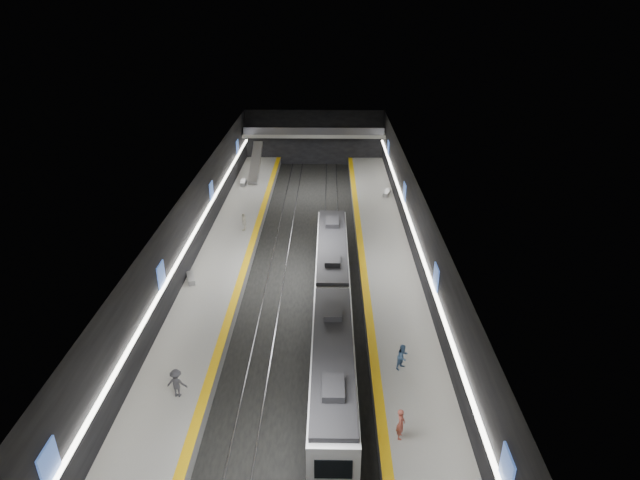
{
  "coord_description": "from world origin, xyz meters",
  "views": [
    {
      "loc": [
        2.19,
        -41.73,
        23.34
      ],
      "look_at": [
        1.38,
        3.57,
        2.2
      ],
      "focal_mm": 30.0,
      "sensor_mm": 36.0,
      "label": 1
    }
  ],
  "objects_px": {
    "passenger_left_a": "(244,222)",
    "bench_right_far": "(387,193)",
    "bench_left_far": "(243,183)",
    "escalator": "(256,163)",
    "train": "(332,306)",
    "passenger_right_a": "(401,424)",
    "passenger_right_b": "(403,357)",
    "bench_left_near": "(191,278)",
    "passenger_left_b": "(177,383)"
  },
  "relations": [
    {
      "from": "passenger_left_b",
      "to": "bench_left_near",
      "type": "bearing_deg",
      "value": -74.76
    },
    {
      "from": "bench_left_near",
      "to": "passenger_left_a",
      "type": "bearing_deg",
      "value": 54.08
    },
    {
      "from": "bench_right_far",
      "to": "passenger_left_a",
      "type": "height_order",
      "value": "passenger_left_a"
    },
    {
      "from": "bench_right_far",
      "to": "passenger_left_b",
      "type": "bearing_deg",
      "value": -97.13
    },
    {
      "from": "bench_left_far",
      "to": "bench_right_far",
      "type": "relative_size",
      "value": 0.97
    },
    {
      "from": "train",
      "to": "passenger_right_b",
      "type": "xyz_separation_m",
      "value": [
        4.54,
        -5.57,
        -0.3
      ]
    },
    {
      "from": "bench_right_far",
      "to": "passenger_right_b",
      "type": "distance_m",
      "value": 32.87
    },
    {
      "from": "bench_left_near",
      "to": "escalator",
      "type": "bearing_deg",
      "value": 65.96
    },
    {
      "from": "train",
      "to": "bench_left_far",
      "type": "distance_m",
      "value": 32.76
    },
    {
      "from": "bench_left_near",
      "to": "passenger_right_b",
      "type": "bearing_deg",
      "value": -54.36
    },
    {
      "from": "bench_left_near",
      "to": "passenger_right_a",
      "type": "distance_m",
      "value": 23.36
    },
    {
      "from": "bench_right_far",
      "to": "passenger_right_b",
      "type": "xyz_separation_m",
      "value": [
        -2.13,
        -32.8,
        0.64
      ]
    },
    {
      "from": "bench_left_near",
      "to": "passenger_right_a",
      "type": "bearing_deg",
      "value": -67.77
    },
    {
      "from": "escalator",
      "to": "bench_left_far",
      "type": "distance_m",
      "value": 3.86
    },
    {
      "from": "passenger_right_a",
      "to": "passenger_left_a",
      "type": "xyz_separation_m",
      "value": [
        -12.67,
        27.9,
        -0.02
      ]
    },
    {
      "from": "bench_left_far",
      "to": "passenger_right_a",
      "type": "relative_size",
      "value": 1.04
    },
    {
      "from": "bench_right_far",
      "to": "bench_left_far",
      "type": "bearing_deg",
      "value": -174.02
    },
    {
      "from": "train",
      "to": "bench_left_far",
      "type": "xyz_separation_m",
      "value": [
        -11.26,
        30.75,
        -0.95
      ]
    },
    {
      "from": "train",
      "to": "passenger_right_a",
      "type": "distance_m",
      "value": 12.13
    },
    {
      "from": "bench_left_near",
      "to": "bench_right_far",
      "type": "xyz_separation_m",
      "value": [
        18.67,
        21.49,
        0.01
      ]
    },
    {
      "from": "train",
      "to": "bench_right_far",
      "type": "height_order",
      "value": "train"
    },
    {
      "from": "passenger_right_b",
      "to": "bench_left_near",
      "type": "bearing_deg",
      "value": 102.05
    },
    {
      "from": "train",
      "to": "passenger_left_b",
      "type": "relative_size",
      "value": 15.79
    },
    {
      "from": "passenger_right_b",
      "to": "passenger_left_b",
      "type": "bearing_deg",
      "value": 148.08
    },
    {
      "from": "train",
      "to": "passenger_right_a",
      "type": "bearing_deg",
      "value": -72.28
    },
    {
      "from": "escalator",
      "to": "passenger_right_a",
      "type": "height_order",
      "value": "escalator"
    },
    {
      "from": "bench_right_far",
      "to": "passenger_left_b",
      "type": "height_order",
      "value": "passenger_left_b"
    },
    {
      "from": "train",
      "to": "passenger_left_b",
      "type": "xyz_separation_m",
      "value": [
        -9.39,
        -8.45,
        -0.24
      ]
    },
    {
      "from": "passenger_right_a",
      "to": "passenger_left_a",
      "type": "height_order",
      "value": "passenger_right_a"
    },
    {
      "from": "bench_left_far",
      "to": "passenger_right_a",
      "type": "height_order",
      "value": "passenger_right_a"
    },
    {
      "from": "bench_left_near",
      "to": "passenger_left_a",
      "type": "xyz_separation_m",
      "value": [
        3.03,
        10.6,
        0.71
      ]
    },
    {
      "from": "passenger_left_a",
      "to": "bench_right_far",
      "type": "bearing_deg",
      "value": 129.55
    },
    {
      "from": "train",
      "to": "escalator",
      "type": "distance_m",
      "value": 35.45
    },
    {
      "from": "escalator",
      "to": "passenger_left_b",
      "type": "bearing_deg",
      "value": -89.18
    },
    {
      "from": "passenger_right_b",
      "to": "bench_left_far",
      "type": "bearing_deg",
      "value": 69.91
    },
    {
      "from": "train",
      "to": "bench_right_far",
      "type": "relative_size",
      "value": 14.64
    },
    {
      "from": "escalator",
      "to": "bench_left_near",
      "type": "height_order",
      "value": "escalator"
    },
    {
      "from": "escalator",
      "to": "passenger_right_a",
      "type": "distance_m",
      "value": 47.58
    },
    {
      "from": "train",
      "to": "passenger_left_b",
      "type": "bearing_deg",
      "value": -138.02
    },
    {
      "from": "escalator",
      "to": "passenger_left_b",
      "type": "distance_m",
      "value": 42.46
    },
    {
      "from": "escalator",
      "to": "bench_left_far",
      "type": "xyz_separation_m",
      "value": [
        -1.26,
        -3.25,
        -1.66
      ]
    },
    {
      "from": "passenger_left_a",
      "to": "train",
      "type": "bearing_deg",
      "value": 33.48
    },
    {
      "from": "bench_left_near",
      "to": "bench_left_far",
      "type": "bearing_deg",
      "value": 68.3
    },
    {
      "from": "escalator",
      "to": "passenger_right_b",
      "type": "relative_size",
      "value": 4.47
    },
    {
      "from": "escalator",
      "to": "bench_left_near",
      "type": "bearing_deg",
      "value": -94.05
    },
    {
      "from": "passenger_left_a",
      "to": "passenger_left_b",
      "type": "relative_size",
      "value": 0.99
    },
    {
      "from": "bench_left_far",
      "to": "passenger_right_a",
      "type": "xyz_separation_m",
      "value": [
        14.95,
        -42.31,
        0.72
      ]
    },
    {
      "from": "bench_right_far",
      "to": "escalator",
      "type": "bearing_deg",
      "value": 174.99
    },
    {
      "from": "passenger_right_b",
      "to": "passenger_left_b",
      "type": "height_order",
      "value": "passenger_left_b"
    },
    {
      "from": "bench_right_far",
      "to": "passenger_left_a",
      "type": "relative_size",
      "value": 1.09
    }
  ]
}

